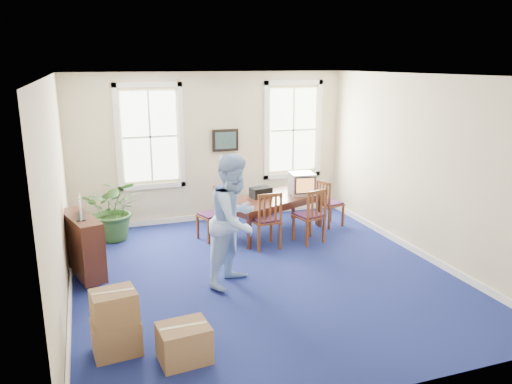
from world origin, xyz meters
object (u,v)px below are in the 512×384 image
object	(u,v)px
conference_table	(273,215)
crt_tv	(302,183)
potted_plant	(115,209)
cardboard_boxes	(132,314)
man	(235,220)
credenza	(83,249)
chair_near_left	(265,219)

from	to	relation	value
conference_table	crt_tv	distance (m)	0.88
potted_plant	cardboard_boxes	size ratio (longest dim) A/B	0.84
man	credenza	world-z (taller)	man
man	conference_table	bearing A→B (deg)	12.50
conference_table	cardboard_boxes	world-z (taller)	cardboard_boxes
conference_table	man	xyz separation A→B (m)	(-1.43, -2.07, 0.66)
crt_tv	credenza	xyz separation A→B (m)	(-4.33, -1.11, -0.49)
man	crt_tv	bearing A→B (deg)	2.72
chair_near_left	man	size ratio (longest dim) A/B	0.53
potted_plant	credenza	bearing A→B (deg)	-110.24
potted_plant	cardboard_boxes	world-z (taller)	potted_plant
conference_table	cardboard_boxes	bearing A→B (deg)	-155.36
cardboard_boxes	crt_tv	bearing A→B (deg)	42.25
crt_tv	chair_near_left	size ratio (longest dim) A/B	0.48
credenza	cardboard_boxes	distance (m)	2.40
cardboard_boxes	credenza	bearing A→B (deg)	103.09
crt_tv	credenza	size ratio (longest dim) A/B	0.43
crt_tv	potted_plant	size ratio (longest dim) A/B	0.42
conference_table	man	size ratio (longest dim) A/B	1.06
chair_near_left	potted_plant	bearing A→B (deg)	-29.68
man	chair_near_left	bearing A→B (deg)	10.49
potted_plant	conference_table	bearing A→B (deg)	-11.03
conference_table	man	world-z (taller)	man
potted_plant	chair_near_left	bearing A→B (deg)	-27.17
man	credenza	bearing A→B (deg)	113.09
potted_plant	cardboard_boxes	bearing A→B (deg)	-90.95
chair_near_left	man	bearing A→B (deg)	50.71
conference_table	chair_near_left	bearing A→B (deg)	-143.53
potted_plant	crt_tv	bearing A→B (deg)	-8.39
conference_table	chair_near_left	distance (m)	0.89
crt_tv	chair_near_left	xyz separation A→B (m)	(-1.10, -0.80, -0.42)
cardboard_boxes	chair_near_left	bearing A→B (deg)	44.49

